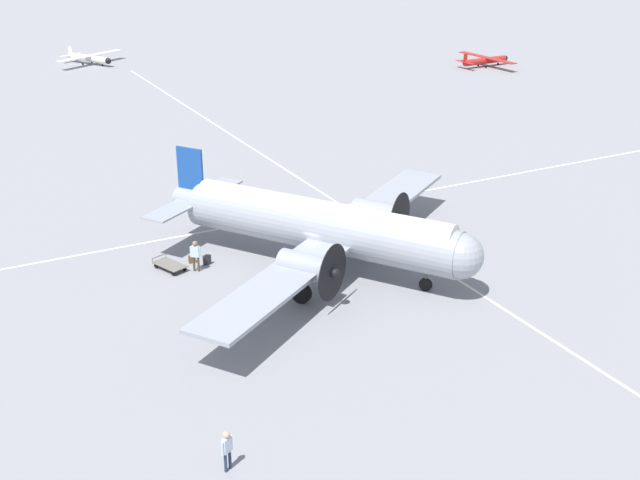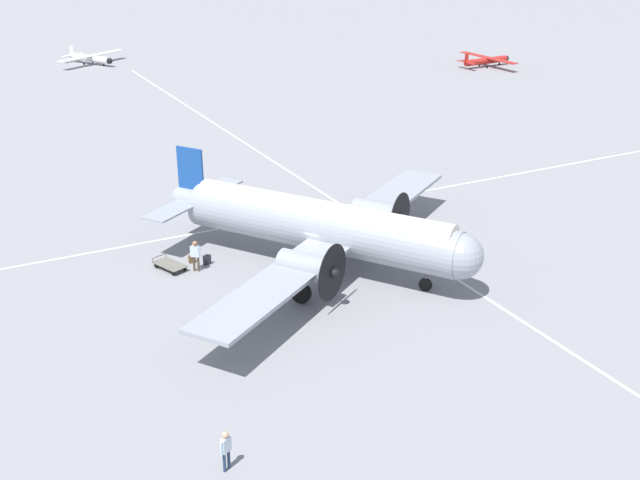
% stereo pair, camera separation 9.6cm
% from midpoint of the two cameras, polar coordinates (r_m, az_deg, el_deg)
% --- Properties ---
extents(ground_plane, '(300.00, 300.00, 0.00)m').
position_cam_midpoint_polar(ground_plane, '(44.43, -0.06, -1.93)').
color(ground_plane, gray).
extents(apron_line_eastwest, '(120.00, 0.16, 0.01)m').
position_cam_midpoint_polar(apron_line_eastwest, '(50.96, -4.14, 1.37)').
color(apron_line_eastwest, silver).
rests_on(apron_line_eastwest, ground_plane).
extents(apron_line_northsouth, '(0.16, 120.00, 0.01)m').
position_cam_midpoint_polar(apron_line_northsouth, '(47.16, 6.20, -0.54)').
color(apron_line_northsouth, silver).
rests_on(apron_line_northsouth, ground_plane).
extents(airliner_main, '(21.86, 18.75, 5.66)m').
position_cam_midpoint_polar(airliner_main, '(43.27, 0.41, 0.95)').
color(airliner_main, '#9399A3').
rests_on(airliner_main, ground_plane).
extents(crew_foreground, '(0.51, 0.33, 1.64)m').
position_cam_midpoint_polar(crew_foreground, '(29.29, -6.73, -14.39)').
color(crew_foreground, navy).
rests_on(crew_foreground, ground_plane).
extents(passenger_boarding, '(0.51, 0.40, 1.79)m').
position_cam_midpoint_polar(passenger_boarding, '(44.03, -8.91, -0.91)').
color(passenger_boarding, '#473D2D').
rests_on(passenger_boarding, ground_plane).
extents(suitcase_near_door, '(0.45, 0.15, 0.60)m').
position_cam_midpoint_polar(suitcase_near_door, '(45.06, -8.10, -1.41)').
color(suitcase_near_door, '#232328').
rests_on(suitcase_near_door, ground_plane).
extents(suitcase_upright_spare, '(0.37, 0.20, 0.50)m').
position_cam_midpoint_polar(suitcase_upright_spare, '(45.43, -9.15, -1.34)').
color(suitcase_upright_spare, brown).
rests_on(suitcase_upright_spare, ground_plane).
extents(baggage_cart, '(1.63, 2.14, 0.56)m').
position_cam_midpoint_polar(baggage_cart, '(44.80, -10.69, -1.75)').
color(baggage_cart, '#6B665B').
rests_on(baggage_cart, ground_plane).
extents(light_aircraft_distant, '(7.06, 9.52, 1.86)m').
position_cam_midpoint_polar(light_aircraft_distant, '(102.32, 11.70, 12.42)').
color(light_aircraft_distant, '#B2231E').
rests_on(light_aircraft_distant, ground_plane).
extents(light_aircraft_taxiing, '(9.03, 7.12, 1.91)m').
position_cam_midpoint_polar(light_aircraft_taxiing, '(105.58, -16.07, 12.33)').
color(light_aircraft_taxiing, white).
rests_on(light_aircraft_taxiing, ground_plane).
extents(traffic_cone, '(0.42, 0.42, 0.55)m').
position_cam_midpoint_polar(traffic_cone, '(37.63, -6.93, -6.58)').
color(traffic_cone, orange).
rests_on(traffic_cone, ground_plane).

